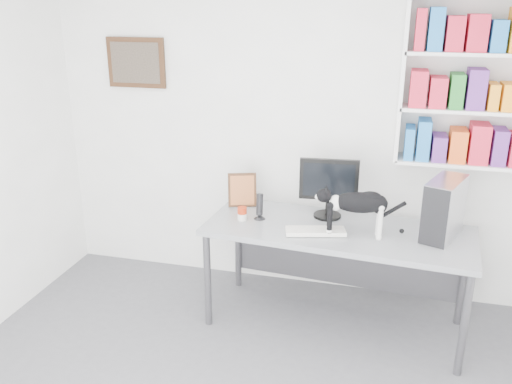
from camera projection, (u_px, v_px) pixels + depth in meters
room at (204, 226)px, 2.68m from camera, size 4.01×4.01×2.70m
bookshelf at (474, 82)px, 3.87m from camera, size 1.03×0.28×1.24m
wall_art at (136, 63)px, 4.60m from camera, size 0.52×0.04×0.42m
desk at (336, 277)px, 4.13m from camera, size 2.01×0.92×0.81m
monitor at (329, 188)px, 4.13m from camera, size 0.46×0.25×0.48m
keyboard at (315, 231)px, 3.91m from camera, size 0.46×0.26×0.03m
pc_tower at (444, 209)px, 3.79m from camera, size 0.33×0.47×0.43m
speaker at (260, 206)px, 4.13m from camera, size 0.10×0.10×0.21m
leaning_print at (242, 189)px, 4.39m from camera, size 0.25×0.16×0.28m
soup_can at (242, 214)px, 4.13m from camera, size 0.09×0.09×0.10m
cat at (357, 214)px, 3.80m from camera, size 0.58×0.23×0.35m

